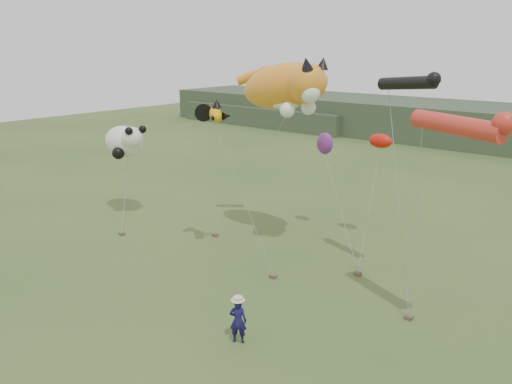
% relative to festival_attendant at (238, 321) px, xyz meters
% --- Properties ---
extents(ground, '(120.00, 120.00, 0.00)m').
position_rel_festival_attendant_xyz_m(ground, '(-1.40, 0.00, -0.83)').
color(ground, '#385123').
rests_on(ground, ground).
extents(headland, '(90.00, 13.00, 4.00)m').
position_rel_festival_attendant_xyz_m(headland, '(-4.51, 44.69, 1.09)').
color(headland, '#2D3D28').
rests_on(headland, ground).
extents(festival_attendant, '(0.72, 0.65, 1.66)m').
position_rel_festival_attendant_xyz_m(festival_attendant, '(0.00, 0.00, 0.00)').
color(festival_attendant, '#131142').
rests_on(festival_attendant, ground).
extents(sandbag_anchors, '(16.19, 4.07, 0.15)m').
position_rel_festival_attendant_xyz_m(sandbag_anchors, '(-3.45, 5.62, -0.75)').
color(sandbag_anchors, brown).
rests_on(sandbag_anchors, ground).
extents(cat_kite, '(6.56, 3.50, 3.04)m').
position_rel_festival_attendant_xyz_m(cat_kite, '(-4.30, 8.64, 7.35)').
color(cat_kite, orange).
rests_on(cat_kite, ground).
extents(fish_kite, '(2.36, 1.54, 1.14)m').
position_rel_festival_attendant_xyz_m(fish_kite, '(-6.19, 5.13, 6.23)').
color(fish_kite, '#DCA20B').
rests_on(fish_kite, ground).
extents(tube_kites, '(6.37, 4.57, 1.93)m').
position_rel_festival_attendant_xyz_m(tube_kites, '(4.25, 6.11, 7.12)').
color(tube_kites, black).
rests_on(tube_kites, ground).
extents(panda_kite, '(3.30, 2.13, 2.05)m').
position_rel_festival_attendant_xyz_m(panda_kite, '(-14.58, 6.23, 3.77)').
color(panda_kite, white).
rests_on(panda_kite, ground).
extents(misc_kites, '(4.14, 1.09, 1.39)m').
position_rel_festival_attendant_xyz_m(misc_kites, '(-2.40, 11.64, 4.37)').
color(misc_kites, red).
rests_on(misc_kites, ground).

